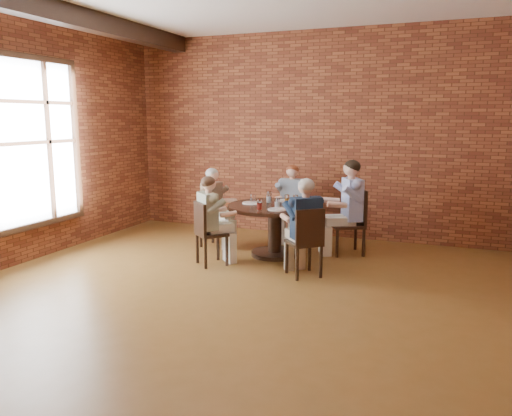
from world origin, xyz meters
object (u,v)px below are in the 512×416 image
at_px(dining_table, 275,220).
at_px(diner_c, 215,208).
at_px(diner_b, 291,203).
at_px(smartphone, 291,211).
at_px(diner_e, 304,228).
at_px(chair_a, 353,219).
at_px(chair_e, 306,240).
at_px(chair_c, 211,216).
at_px(chair_d, 207,231).
at_px(chair_b, 292,211).
at_px(diner_d, 212,221).
at_px(diner_a, 348,208).

height_order(dining_table, diner_c, diner_c).
xyz_separation_m(diner_b, smartphone, (0.42, -1.34, 0.14)).
height_order(diner_e, smartphone, diner_e).
xyz_separation_m(chair_a, diner_b, (-1.09, 0.42, 0.10)).
xyz_separation_m(diner_b, diner_c, (-0.99, -0.80, -0.01)).
bearing_deg(diner_c, chair_e, -110.21).
distance_m(chair_c, chair_d, 1.05).
bearing_deg(chair_e, chair_b, -108.58).
height_order(chair_a, smartphone, chair_a).
distance_m(diner_c, chair_d, 1.03).
xyz_separation_m(diner_b, diner_e, (0.71, -1.71, 0.01)).
bearing_deg(chair_b, diner_d, -111.66).
height_order(dining_table, chair_c, chair_c).
relative_size(chair_b, diner_c, 0.72).
relative_size(dining_table, diner_a, 0.99).
xyz_separation_m(chair_a, smartphone, (-0.68, -0.92, 0.23)).
distance_m(dining_table, chair_d, 1.06).
bearing_deg(diner_e, diner_b, -108.56).
xyz_separation_m(chair_a, chair_c, (-2.15, -0.37, -0.04)).
distance_m(chair_d, diner_e, 1.36).
bearing_deg(dining_table, diner_d, -131.21).
relative_size(chair_a, smartphone, 6.94).
relative_size(dining_table, chair_a, 1.41).
height_order(chair_a, chair_b, chair_a).
height_order(chair_b, diner_e, diner_e).
xyz_separation_m(chair_c, diner_c, (0.07, -0.01, 0.13)).
bearing_deg(dining_table, chair_e, -48.86).
bearing_deg(diner_e, diner_d, -41.69).
relative_size(diner_c, chair_d, 1.40).
height_order(diner_b, diner_e, diner_e).
xyz_separation_m(dining_table, chair_c, (-1.12, 0.17, -0.05)).
bearing_deg(diner_a, chair_b, -145.27).
distance_m(diner_a, chair_d, 2.10).
bearing_deg(chair_c, chair_d, -147.64).
distance_m(chair_b, diner_d, 1.87).
bearing_deg(chair_b, chair_e, -70.64).
height_order(diner_b, smartphone, diner_b).
xyz_separation_m(diner_a, chair_e, (-0.25, -1.31, -0.20)).
bearing_deg(chair_d, smartphone, -117.37).
xyz_separation_m(diner_c, chair_e, (1.75, -0.97, -0.12)).
bearing_deg(chair_a, chair_d, -79.89).
distance_m(diner_d, diner_e, 1.31).
height_order(chair_b, diner_b, diner_b).
distance_m(dining_table, chair_b, 1.03).
height_order(diner_a, chair_e, diner_a).
bearing_deg(diner_d, diner_c, -24.96).
bearing_deg(chair_e, diner_e, -90.00).
relative_size(diner_b, diner_c, 1.01).
bearing_deg(diner_e, chair_a, -147.50).
xyz_separation_m(chair_b, chair_d, (-0.64, -1.82, -0.01)).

